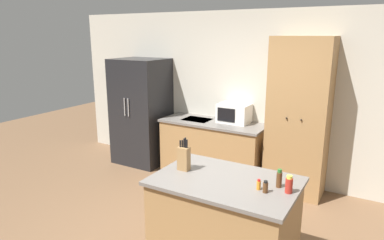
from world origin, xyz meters
name	(u,v)px	position (x,y,z in m)	size (l,w,h in m)	color
wall_back	(265,97)	(0.00, 2.33, 1.30)	(7.20, 0.06, 2.60)	beige
refrigerator	(141,111)	(-2.09, 1.93, 0.92)	(0.88, 0.76, 1.84)	black
back_counter	(213,149)	(-0.70, 1.99, 0.45)	(1.67, 0.67, 0.90)	#9E7547
pantry_cabinet	(299,118)	(0.59, 2.04, 1.11)	(0.80, 0.54, 2.22)	#9E7547
kitchen_island	(224,223)	(0.41, 0.04, 0.46)	(1.34, 0.91, 0.92)	#9E7547
microwave	(234,113)	(-0.40, 2.11, 1.05)	(0.48, 0.35, 0.29)	white
knife_block	(184,158)	(-0.05, 0.04, 1.04)	(0.11, 0.08, 0.34)	#9E7547
spice_bottle_tall_dark	(259,185)	(0.75, -0.01, 0.96)	(0.04, 0.04, 0.10)	orange
spice_bottle_short_red	(279,179)	(0.89, 0.13, 1.00)	(0.05, 0.05, 0.17)	#563319
spice_bottle_amber_oil	(265,187)	(0.82, -0.03, 0.97)	(0.04, 0.04, 0.11)	#563319
spice_bottle_green_herb	(289,185)	(1.00, 0.06, 0.99)	(0.06, 0.06, 0.16)	#B2281E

